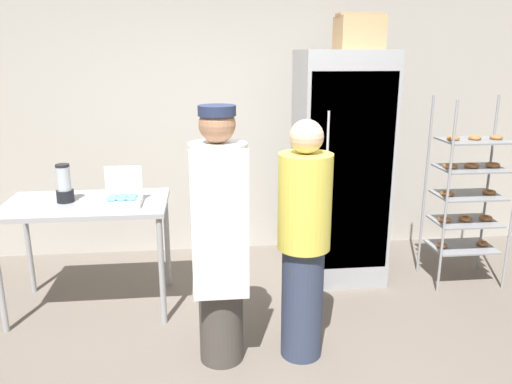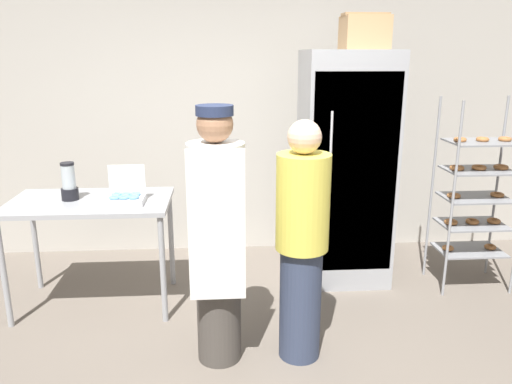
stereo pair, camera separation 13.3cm
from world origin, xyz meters
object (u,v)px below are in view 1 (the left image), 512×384
refrigerator (340,168)px  blender_pitcher (64,185)px  donut_box (123,199)px  person_baker (220,235)px  baking_rack (468,193)px  person_customer (304,241)px  cardboard_storage_box (359,32)px

refrigerator → blender_pitcher: bearing=-170.7°
donut_box → person_baker: bearing=-46.1°
refrigerator → donut_box: refrigerator is taller
baking_rack → blender_pitcher: (-3.30, -0.12, 0.20)m
refrigerator → blender_pitcher: 2.26m
donut_box → person_baker: (0.69, -0.72, -0.05)m
blender_pitcher → person_customer: 1.88m
refrigerator → cardboard_storage_box: bearing=3.7°
blender_pitcher → person_baker: 1.42m
baking_rack → cardboard_storage_box: size_ratio=4.45×
donut_box → blender_pitcher: (-0.44, 0.13, 0.08)m
donut_box → cardboard_storage_box: size_ratio=0.77×
cardboard_storage_box → donut_box: bearing=-165.3°
person_baker → person_customer: bearing=-0.4°
blender_pitcher → person_customer: person_customer is taller
blender_pitcher → cardboard_storage_box: size_ratio=0.80×
baking_rack → person_baker: (-2.16, -0.96, 0.06)m
donut_box → person_customer: person_customer is taller
baking_rack → cardboard_storage_box: (-0.96, 0.25, 1.32)m
blender_pitcher → person_customer: size_ratio=0.18×
baking_rack → donut_box: size_ratio=5.81×
cardboard_storage_box → person_baker: bearing=-134.8°
donut_box → person_customer: bearing=-30.5°
baking_rack → donut_box: (-2.85, -0.25, 0.12)m
refrigerator → person_baker: bearing=-132.3°
donut_box → baking_rack: bearing=4.9°
cardboard_storage_box → refrigerator: bearing=-176.3°
donut_box → blender_pitcher: size_ratio=0.95×
donut_box → blender_pitcher: 0.47m
cardboard_storage_box → person_customer: cardboard_storage_box is taller
blender_pitcher → person_customer: (1.67, -0.85, -0.19)m
cardboard_storage_box → person_customer: bearing=-118.8°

